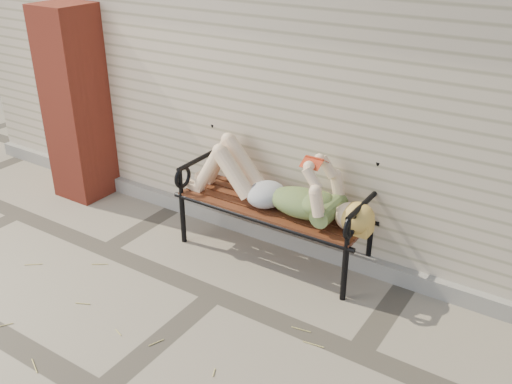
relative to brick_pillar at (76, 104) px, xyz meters
The scene contains 7 objects.
ground 2.62m from the brick_pillar, 18.06° to the right, with size 80.00×80.00×0.00m, color gray.
house_wall 3.26m from the brick_pillar, 44.37° to the left, with size 8.00×4.00×3.00m, color #C3B199.
foundation_strip 2.49m from the brick_pillar, ahead, with size 8.00×0.10×0.15m, color gray.
brick_pillar is the anchor object (origin of this frame).
garden_bench 2.40m from the brick_pillar, ahead, with size 1.85×0.74×1.20m.
reading_woman 2.41m from the brick_pillar, ahead, with size 1.74×0.40×0.55m.
straw_scatter 2.56m from the brick_pillar, 38.38° to the right, with size 3.07×1.54×0.01m.
Camera 1 is at (2.33, -2.97, 2.78)m, focal length 40.00 mm.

